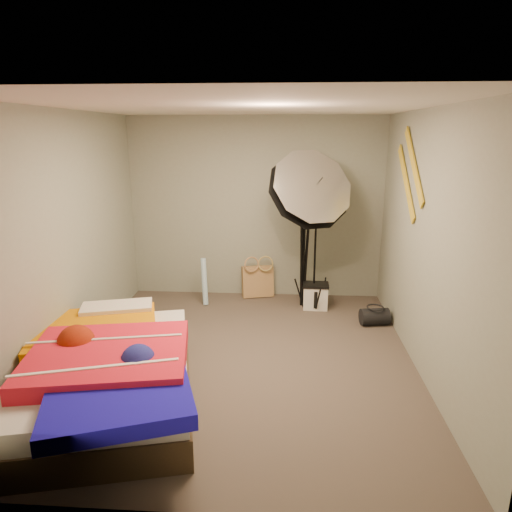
# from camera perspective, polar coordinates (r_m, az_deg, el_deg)

# --- Properties ---
(floor) EXTENTS (4.00, 4.00, 0.00)m
(floor) POSITION_cam_1_polar(r_m,az_deg,el_deg) (4.86, -1.69, -12.76)
(floor) COLOR brown
(floor) RESTS_ON ground
(ceiling) EXTENTS (4.00, 4.00, 0.00)m
(ceiling) POSITION_cam_1_polar(r_m,az_deg,el_deg) (4.29, -1.96, 18.19)
(ceiling) COLOR silver
(ceiling) RESTS_ON wall_back
(wall_back) EXTENTS (3.50, 0.00, 3.50)m
(wall_back) POSITION_cam_1_polar(r_m,az_deg,el_deg) (6.36, -0.06, 5.93)
(wall_back) COLOR gray
(wall_back) RESTS_ON floor
(wall_front) EXTENTS (3.50, 0.00, 3.50)m
(wall_front) POSITION_cam_1_polar(r_m,az_deg,el_deg) (2.52, -6.29, -8.88)
(wall_front) COLOR gray
(wall_front) RESTS_ON floor
(wall_left) EXTENTS (0.00, 4.00, 4.00)m
(wall_left) POSITION_cam_1_polar(r_m,az_deg,el_deg) (4.90, -22.66, 1.93)
(wall_left) COLOR gray
(wall_left) RESTS_ON floor
(wall_right) EXTENTS (0.00, 4.00, 4.00)m
(wall_right) POSITION_cam_1_polar(r_m,az_deg,el_deg) (4.58, 20.52, 1.29)
(wall_right) COLOR gray
(wall_right) RESTS_ON floor
(tote_bag) EXTENTS (0.48, 0.30, 0.46)m
(tote_bag) POSITION_cam_1_polar(r_m,az_deg,el_deg) (6.51, 0.22, -3.19)
(tote_bag) COLOR tan
(tote_bag) RESTS_ON floor
(wrapping_roll) EXTENTS (0.13, 0.20, 0.64)m
(wrapping_roll) POSITION_cam_1_polar(r_m,az_deg,el_deg) (6.24, -6.46, -3.19)
(wrapping_roll) COLOR #60A6D6
(wrapping_roll) RESTS_ON floor
(camera_case) EXTENTS (0.32, 0.24, 0.32)m
(camera_case) POSITION_cam_1_polar(r_m,az_deg,el_deg) (6.14, 7.44, -5.09)
(camera_case) COLOR white
(camera_case) RESTS_ON floor
(duffel_bag) EXTENTS (0.37, 0.26, 0.21)m
(duffel_bag) POSITION_cam_1_polar(r_m,az_deg,el_deg) (5.79, 14.60, -7.34)
(duffel_bag) COLOR black
(duffel_bag) RESTS_ON floor
(wall_stripe_upper) EXTENTS (0.02, 0.91, 0.78)m
(wall_stripe_upper) POSITION_cam_1_polar(r_m,az_deg,el_deg) (5.05, 19.13, 10.69)
(wall_stripe_upper) COLOR gold
(wall_stripe_upper) RESTS_ON wall_right
(wall_stripe_lower) EXTENTS (0.02, 0.91, 0.78)m
(wall_stripe_lower) POSITION_cam_1_polar(r_m,az_deg,el_deg) (5.31, 18.26, 8.77)
(wall_stripe_lower) COLOR gold
(wall_stripe_lower) RESTS_ON wall_right
(bed) EXTENTS (1.88, 2.34, 0.59)m
(bed) POSITION_cam_1_polar(r_m,az_deg,el_deg) (4.22, -18.06, -13.66)
(bed) COLOR #3F2F1E
(bed) RESTS_ON floor
(photo_umbrella) EXTENTS (1.14, 1.06, 2.19)m
(photo_umbrella) POSITION_cam_1_polar(r_m,az_deg,el_deg) (5.64, 6.55, 7.97)
(photo_umbrella) COLOR black
(photo_umbrella) RESTS_ON floor
(camera_tripod) EXTENTS (0.08, 0.08, 1.44)m
(camera_tripod) POSITION_cam_1_polar(r_m,az_deg,el_deg) (6.05, 5.97, 1.26)
(camera_tripod) COLOR black
(camera_tripod) RESTS_ON floor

